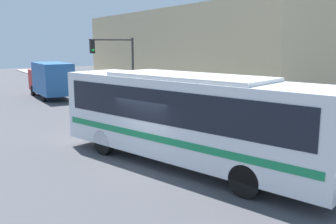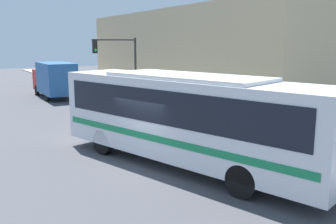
{
  "view_description": "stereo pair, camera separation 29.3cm",
  "coord_description": "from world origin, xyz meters",
  "px_view_note": "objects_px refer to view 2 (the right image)",
  "views": [
    {
      "loc": [
        -6.73,
        -11.8,
        4.56
      ],
      "look_at": [
        1.93,
        2.28,
        1.48
      ],
      "focal_mm": 40.0,
      "sensor_mm": 36.0,
      "label": 1
    },
    {
      "loc": [
        -6.48,
        -11.95,
        4.56
      ],
      "look_at": [
        1.93,
        2.28,
        1.48
      ],
      "focal_mm": 40.0,
      "sensor_mm": 36.0,
      "label": 2
    }
  ],
  "objects_px": {
    "city_bus": "(186,114)",
    "fire_hydrant": "(191,116)",
    "delivery_truck": "(54,79)",
    "traffic_light_pole": "(120,59)"
  },
  "relations": [
    {
      "from": "city_bus",
      "to": "traffic_light_pole",
      "type": "height_order",
      "value": "traffic_light_pole"
    },
    {
      "from": "city_bus",
      "to": "fire_hydrant",
      "type": "relative_size",
      "value": 16.0
    },
    {
      "from": "city_bus",
      "to": "delivery_truck",
      "type": "distance_m",
      "value": 20.37
    },
    {
      "from": "delivery_truck",
      "to": "fire_hydrant",
      "type": "height_order",
      "value": "delivery_truck"
    },
    {
      "from": "fire_hydrant",
      "to": "traffic_light_pole",
      "type": "distance_m",
      "value": 8.04
    },
    {
      "from": "city_bus",
      "to": "delivery_truck",
      "type": "bearing_deg",
      "value": 72.41
    },
    {
      "from": "traffic_light_pole",
      "to": "fire_hydrant",
      "type": "bearing_deg",
      "value": -82.03
    },
    {
      "from": "delivery_truck",
      "to": "traffic_light_pole",
      "type": "xyz_separation_m",
      "value": [
        2.89,
        -7.16,
        1.83
      ]
    },
    {
      "from": "fire_hydrant",
      "to": "delivery_truck",
      "type": "bearing_deg",
      "value": 105.08
    },
    {
      "from": "delivery_truck",
      "to": "traffic_light_pole",
      "type": "height_order",
      "value": "traffic_light_pole"
    }
  ]
}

